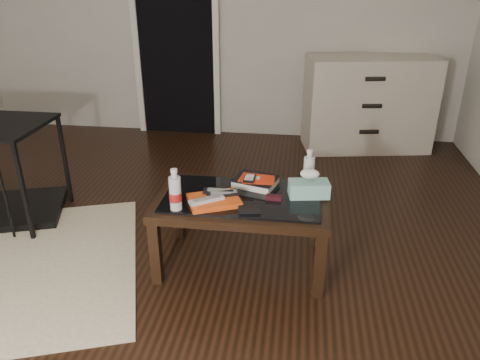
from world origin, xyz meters
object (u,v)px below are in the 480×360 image
object	(u,v)px
dresser	(368,104)
water_bottle_left	(175,189)
tissue_box	(309,189)
water_bottle_right	(309,168)
textbook	(256,182)
coffee_table	(242,206)

from	to	relation	value
dresser	water_bottle_left	xyz separation A→B (m)	(-1.30, -2.37, 0.13)
dresser	tissue_box	xyz separation A→B (m)	(-0.58, -2.11, 0.06)
water_bottle_right	water_bottle_left	bearing A→B (deg)	-151.94
textbook	water_bottle_left	xyz separation A→B (m)	(-0.40, -0.36, 0.10)
dresser	water_bottle_right	world-z (taller)	dresser
coffee_table	textbook	distance (m)	0.19
water_bottle_left	water_bottle_right	xyz separation A→B (m)	(0.72, 0.38, 0.00)
dresser	textbook	world-z (taller)	dresser
coffee_table	dresser	size ratio (longest dim) A/B	0.79
water_bottle_left	tissue_box	world-z (taller)	water_bottle_left
dresser	textbook	bearing A→B (deg)	-124.08
dresser	water_bottle_right	size ratio (longest dim) A/B	5.33
coffee_table	dresser	xyz separation A→B (m)	(0.96, 2.17, 0.05)
water_bottle_right	textbook	bearing A→B (deg)	-176.15
coffee_table	textbook	xyz separation A→B (m)	(0.06, 0.16, 0.09)
textbook	water_bottle_left	distance (m)	0.55
water_bottle_right	tissue_box	xyz separation A→B (m)	(0.00, -0.13, -0.07)
coffee_table	textbook	bearing A→B (deg)	68.75
coffee_table	water_bottle_left	xyz separation A→B (m)	(-0.34, -0.20, 0.18)
coffee_table	textbook	world-z (taller)	textbook
water_bottle_right	tissue_box	size ratio (longest dim) A/B	1.03
water_bottle_right	tissue_box	world-z (taller)	water_bottle_right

